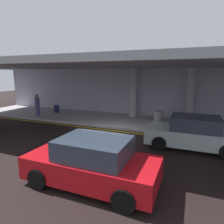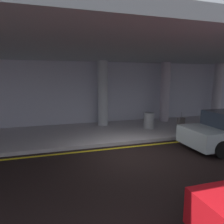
# 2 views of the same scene
# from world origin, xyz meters

# --- Properties ---
(ground_plane) EXTENTS (60.00, 60.00, 0.00)m
(ground_plane) POSITION_xyz_m (0.00, 0.00, 0.00)
(ground_plane) COLOR black
(sidewalk) EXTENTS (26.00, 4.20, 0.15)m
(sidewalk) POSITION_xyz_m (0.00, 3.10, 0.07)
(sidewalk) COLOR #A8A2A9
(sidewalk) RESTS_ON ground
(lane_stripe_yellow) EXTENTS (26.00, 0.14, 0.01)m
(lane_stripe_yellow) POSITION_xyz_m (0.00, 0.70, 0.00)
(lane_stripe_yellow) COLOR yellow
(lane_stripe_yellow) RESTS_ON ground
(support_column_far_left) EXTENTS (0.58, 0.58, 3.65)m
(support_column_far_left) POSITION_xyz_m (0.00, 4.38, 1.97)
(support_column_far_left) COLOR #A1A5AD
(support_column_far_left) RESTS_ON sidewalk
(support_column_left_mid) EXTENTS (0.58, 0.58, 3.65)m
(support_column_left_mid) POSITION_xyz_m (4.00, 4.38, 1.97)
(support_column_left_mid) COLOR #A79AAA
(support_column_left_mid) RESTS_ON sidewalk
(ceiling_overhang) EXTENTS (28.00, 13.20, 0.30)m
(ceiling_overhang) POSITION_xyz_m (0.00, 2.60, 3.95)
(ceiling_overhang) COLOR #8C9599
(ceiling_overhang) RESTS_ON support_column_far_left
(terminal_back_wall) EXTENTS (26.00, 0.30, 3.80)m
(terminal_back_wall) POSITION_xyz_m (0.00, 5.35, 1.90)
(terminal_back_wall) COLOR #A9A9BB
(terminal_back_wall) RESTS_ON ground
(car_red) EXTENTS (4.10, 1.92, 1.50)m
(car_red) POSITION_xyz_m (1.45, -4.98, 0.71)
(car_red) COLOR red
(car_red) RESTS_ON ground
(car_silver) EXTENTS (4.10, 1.92, 1.50)m
(car_silver) POSITION_xyz_m (4.30, -0.50, 0.71)
(car_silver) COLOR #AFBDC2
(car_silver) RESTS_ON ground
(traveler_with_luggage) EXTENTS (0.38, 0.38, 1.68)m
(traveler_with_luggage) POSITION_xyz_m (-7.04, 1.90, 1.11)
(traveler_with_luggage) COLOR #554E89
(traveler_with_luggage) RESTS_ON sidewalk
(suitcase_upright_primary) EXTENTS (0.36, 0.22, 0.90)m
(suitcase_upright_primary) POSITION_xyz_m (-6.47, 3.48, 0.46)
(suitcase_upright_primary) COLOR navy
(suitcase_upright_primary) RESTS_ON sidewalk
(suitcase_upright_secondary) EXTENTS (0.36, 0.22, 0.90)m
(suitcase_upright_secondary) POSITION_xyz_m (3.74, 2.23, 0.46)
(suitcase_upright_secondary) COLOR #5F5756
(suitcase_upright_secondary) RESTS_ON sidewalk
(trash_bin_steel) EXTENTS (0.56, 0.56, 0.85)m
(trash_bin_steel) POSITION_xyz_m (2.18, 2.87, 0.57)
(trash_bin_steel) COLOR gray
(trash_bin_steel) RESTS_ON sidewalk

